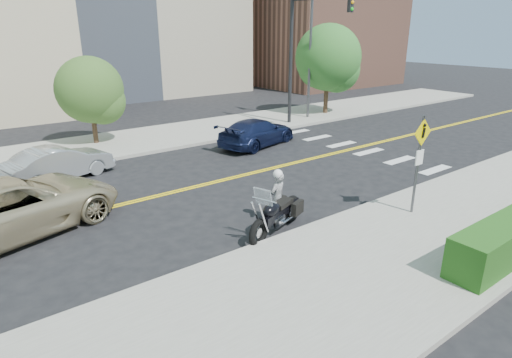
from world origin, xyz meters
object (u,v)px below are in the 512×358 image
object	(u,v)px
suv	(14,206)
pedestrian_sign	(419,155)
motorcyclist	(277,196)
motorcycle	(277,206)
parked_car_blue	(257,132)
parked_car_silver	(59,163)

from	to	relation	value
suv	pedestrian_sign	bearing A→B (deg)	-138.40
motorcyclist	motorcycle	distance (m)	0.65
motorcyclist	suv	distance (m)	7.41
pedestrian_sign	parked_car_blue	size ratio (longest dim) A/B	0.66
motorcyclist	parked_car_blue	bearing A→B (deg)	-135.55
motorcyclist	suv	world-z (taller)	motorcyclist
pedestrian_sign	parked_car_silver	size ratio (longest dim) A/B	0.75
parked_car_silver	suv	bearing A→B (deg)	137.43
pedestrian_sign	motorcycle	size ratio (longest dim) A/B	1.17
motorcyclist	parked_car_silver	distance (m)	8.96
pedestrian_sign	suv	world-z (taller)	pedestrian_sign
motorcycle	parked_car_silver	xyz separation A→B (m)	(-3.73, 8.41, -0.13)
motorcyclist	motorcycle	bearing A→B (deg)	35.78
motorcyclist	pedestrian_sign	bearing A→B (deg)	136.31
parked_car_silver	parked_car_blue	world-z (taller)	parked_car_blue
motorcycle	parked_car_blue	world-z (taller)	motorcycle
motorcycle	parked_car_silver	size ratio (longest dim) A/B	0.65
pedestrian_sign	suv	xyz separation A→B (m)	(-9.88, 6.07, -1.15)
motorcyclist	parked_car_silver	size ratio (longest dim) A/B	0.42
suv	parked_car_blue	size ratio (longest dim) A/B	1.28
parked_car_silver	motorcycle	bearing A→B (deg)	-170.67
motorcyclist	suv	bearing A→B (deg)	-43.68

